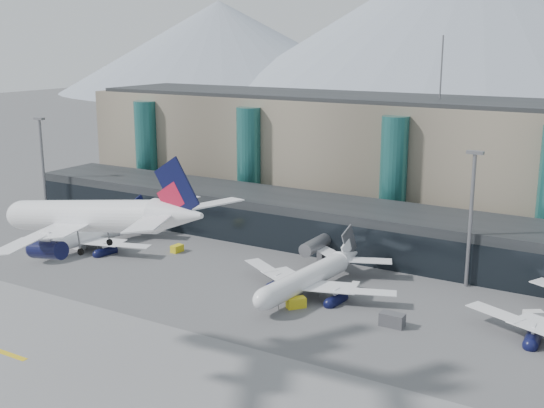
{
  "coord_description": "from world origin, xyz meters",
  "views": [
    {
      "loc": [
        60.64,
        -73.92,
        44.86
      ],
      "look_at": [
        -2.78,
        32.0,
        15.07
      ],
      "focal_mm": 45.0,
      "sensor_mm": 36.0,
      "label": 1
    }
  ],
  "objects_px": {
    "veh_a": "(78,245)",
    "veh_c": "(392,320)",
    "veh_d": "(533,316)",
    "veh_b": "(177,249)",
    "veh_f": "(48,227)",
    "veh_h": "(296,303)",
    "jet_parked_left": "(99,228)",
    "lightmast_left": "(43,161)",
    "lightmast_mid": "(471,211)",
    "hero_jet": "(104,209)",
    "veh_g": "(355,287)",
    "jet_parked_mid": "(316,268)"
  },
  "relations": [
    {
      "from": "hero_jet",
      "to": "veh_h",
      "type": "distance_m",
      "value": 42.19
    },
    {
      "from": "veh_h",
      "to": "hero_jet",
      "type": "bearing_deg",
      "value": -156.37
    },
    {
      "from": "jet_parked_left",
      "to": "veh_c",
      "type": "height_order",
      "value": "jet_parked_left"
    },
    {
      "from": "veh_b",
      "to": "veh_f",
      "type": "distance_m",
      "value": 37.68
    },
    {
      "from": "lightmast_mid",
      "to": "veh_d",
      "type": "height_order",
      "value": "lightmast_mid"
    },
    {
      "from": "veh_d",
      "to": "veh_b",
      "type": "bearing_deg",
      "value": 147.16
    },
    {
      "from": "jet_parked_mid",
      "to": "veh_b",
      "type": "xyz_separation_m",
      "value": [
        -36.48,
        5.12,
        -3.41
      ]
    },
    {
      "from": "veh_a",
      "to": "jet_parked_left",
      "type": "bearing_deg",
      "value": 59.29
    },
    {
      "from": "veh_a",
      "to": "veh_d",
      "type": "height_order",
      "value": "veh_a"
    },
    {
      "from": "veh_g",
      "to": "lightmast_left",
      "type": "bearing_deg",
      "value": -109.18
    },
    {
      "from": "veh_a",
      "to": "veh_g",
      "type": "xyz_separation_m",
      "value": [
        63.15,
        7.75,
        -0.22
      ]
    },
    {
      "from": "veh_f",
      "to": "veh_h",
      "type": "bearing_deg",
      "value": -142.05
    },
    {
      "from": "jet_parked_left",
      "to": "veh_c",
      "type": "relative_size",
      "value": 8.51
    },
    {
      "from": "veh_b",
      "to": "lightmast_left",
      "type": "bearing_deg",
      "value": 85.68
    },
    {
      "from": "veh_c",
      "to": "lightmast_left",
      "type": "bearing_deg",
      "value": 167.68
    },
    {
      "from": "veh_b",
      "to": "veh_d",
      "type": "height_order",
      "value": "veh_d"
    },
    {
      "from": "veh_c",
      "to": "veh_a",
      "type": "bearing_deg",
      "value": 176.15
    },
    {
      "from": "veh_d",
      "to": "veh_h",
      "type": "distance_m",
      "value": 39.1
    },
    {
      "from": "jet_parked_mid",
      "to": "veh_g",
      "type": "xyz_separation_m",
      "value": [
        6.31,
        3.63,
        -3.5
      ]
    },
    {
      "from": "veh_c",
      "to": "veh_d",
      "type": "relative_size",
      "value": 1.29
    },
    {
      "from": "jet_parked_left",
      "to": "veh_c",
      "type": "distance_m",
      "value": 72.86
    },
    {
      "from": "lightmast_left",
      "to": "hero_jet",
      "type": "distance_m",
      "value": 96.93
    },
    {
      "from": "veh_a",
      "to": "veh_h",
      "type": "xyz_separation_m",
      "value": [
        57.89,
        -5.19,
        0.0
      ]
    },
    {
      "from": "jet_parked_left",
      "to": "veh_a",
      "type": "xyz_separation_m",
      "value": [
        -2.59,
        -4.13,
        -3.19
      ]
    },
    {
      "from": "jet_parked_mid",
      "to": "veh_a",
      "type": "distance_m",
      "value": 57.08
    },
    {
      "from": "jet_parked_mid",
      "to": "veh_d",
      "type": "xyz_separation_m",
      "value": [
        37.19,
        5.64,
        -3.31
      ]
    },
    {
      "from": "hero_jet",
      "to": "lightmast_left",
      "type": "bearing_deg",
      "value": 145.79
    },
    {
      "from": "veh_f",
      "to": "veh_c",
      "type": "bearing_deg",
      "value": -139.73
    },
    {
      "from": "jet_parked_mid",
      "to": "veh_f",
      "type": "bearing_deg",
      "value": 93.56
    },
    {
      "from": "veh_a",
      "to": "veh_c",
      "type": "bearing_deg",
      "value": -1.73
    },
    {
      "from": "lightmast_left",
      "to": "veh_a",
      "type": "xyz_separation_m",
      "value": [
        29.92,
        -17.41,
        -13.52
      ]
    },
    {
      "from": "veh_g",
      "to": "veh_b",
      "type": "bearing_deg",
      "value": -105.25
    },
    {
      "from": "veh_b",
      "to": "veh_f",
      "type": "height_order",
      "value": "veh_f"
    },
    {
      "from": "lightmast_mid",
      "to": "veh_d",
      "type": "distance_m",
      "value": 22.16
    },
    {
      "from": "lightmast_left",
      "to": "hero_jet",
      "type": "relative_size",
      "value": 0.69
    },
    {
      "from": "lightmast_left",
      "to": "lightmast_mid",
      "type": "relative_size",
      "value": 1.0
    },
    {
      "from": "jet_parked_mid",
      "to": "veh_h",
      "type": "relative_size",
      "value": 10.45
    },
    {
      "from": "veh_d",
      "to": "veh_g",
      "type": "xyz_separation_m",
      "value": [
        -30.87,
        -2.01,
        -0.18
      ]
    },
    {
      "from": "jet_parked_left",
      "to": "veh_g",
      "type": "distance_m",
      "value": 60.76
    },
    {
      "from": "veh_a",
      "to": "jet_parked_mid",
      "type": "bearing_deg",
      "value": 5.54
    },
    {
      "from": "hero_jet",
      "to": "veh_f",
      "type": "xyz_separation_m",
      "value": [
        -65.33,
        46.05,
        -22.73
      ]
    },
    {
      "from": "veh_c",
      "to": "veh_f",
      "type": "height_order",
      "value": "veh_c"
    },
    {
      "from": "veh_h",
      "to": "veh_b",
      "type": "bearing_deg",
      "value": 108.59
    },
    {
      "from": "jet_parked_left",
      "to": "veh_c",
      "type": "bearing_deg",
      "value": -87.76
    },
    {
      "from": "jet_parked_mid",
      "to": "veh_b",
      "type": "distance_m",
      "value": 36.99
    },
    {
      "from": "jet_parked_mid",
      "to": "veh_b",
      "type": "relative_size",
      "value": 12.76
    },
    {
      "from": "lightmast_mid",
      "to": "veh_a",
      "type": "distance_m",
      "value": 83.74
    },
    {
      "from": "veh_a",
      "to": "veh_b",
      "type": "relative_size",
      "value": 1.2
    },
    {
      "from": "veh_b",
      "to": "veh_g",
      "type": "xyz_separation_m",
      "value": [
        42.79,
        -1.49,
        -0.09
      ]
    },
    {
      "from": "jet_parked_left",
      "to": "veh_b",
      "type": "height_order",
      "value": "jet_parked_left"
    }
  ]
}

